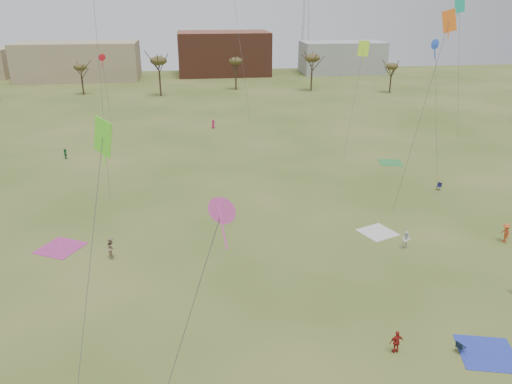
{
  "coord_description": "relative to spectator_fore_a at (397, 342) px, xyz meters",
  "views": [
    {
      "loc": [
        -5.32,
        -27.68,
        21.48
      ],
      "look_at": [
        0.0,
        12.0,
        5.5
      ],
      "focal_mm": 34.52,
      "sensor_mm": 36.0,
      "label": 1
    }
  ],
  "objects": [
    {
      "name": "blanket_plum",
      "position": [
        -24.87,
        17.63,
        -0.8
      ],
      "size": [
        4.77,
        4.77,
        0.03
      ],
      "primitive_type": "cube",
      "rotation": [
        0.0,
        0.0,
        1.07
      ],
      "color": "#AA347A",
      "rests_on": "ground"
    },
    {
      "name": "blanket_olive",
      "position": [
        14.69,
        37.35,
        -0.8
      ],
      "size": [
        3.59,
        3.59,
        0.03
      ],
      "primitive_type": "cube",
      "rotation": [
        0.0,
        0.0,
        2.93
      ],
      "color": "#2E7E39",
      "rests_on": "ground"
    },
    {
      "name": "flyer_mid_b",
      "position": [
        16.18,
        13.39,
        0.13
      ],
      "size": [
        0.74,
        1.23,
        1.87
      ],
      "primitive_type": "imported",
      "rotation": [
        0.0,
        0.0,
        4.68
      ],
      "color": "#BD4E23",
      "rests_on": "ground"
    },
    {
      "name": "flyer_far_a",
      "position": [
        -30.34,
        45.38,
        -0.09
      ],
      "size": [
        0.77,
        1.39,
        1.43
      ],
      "primitive_type": "imported",
      "rotation": [
        0.0,
        0.0,
        1.85
      ],
      "color": "#206139",
      "rests_on": "ground"
    },
    {
      "name": "radio_tower",
      "position": [
        22.92,
        128.34,
        18.4
      ],
      "size": [
        1.51,
        1.72,
        41.0
      ],
      "color": "#9EA3A8",
      "rests_on": "ground"
    },
    {
      "name": "tree_line",
      "position": [
        -9.92,
        82.46,
        6.28
      ],
      "size": [
        117.44,
        49.32,
        8.91
      ],
      "color": "#3A2B1E",
      "rests_on": "ground"
    },
    {
      "name": "ground",
      "position": [
        -7.08,
        3.34,
        -0.81
      ],
      "size": [
        260.0,
        260.0,
        0.0
      ],
      "primitive_type": "plane",
      "color": "#384F18",
      "rests_on": "ground"
    },
    {
      "name": "spectator_fore_a",
      "position": [
        0.0,
        0.0,
        0.0
      ],
      "size": [
        0.97,
        0.47,
        1.61
      ],
      "primitive_type": "imported",
      "rotation": [
        0.0,
        0.0,
        3.22
      ],
      "color": "#A4221C",
      "rests_on": "ground"
    },
    {
      "name": "building_grey",
      "position": [
        32.92,
        121.34,
        3.69
      ],
      "size": [
        24.0,
        12.0,
        9.0
      ],
      "primitive_type": "cube",
      "color": "gray",
      "rests_on": "ground"
    },
    {
      "name": "blanket_blue",
      "position": [
        5.81,
        -0.93,
        -0.8
      ],
      "size": [
        4.25,
        4.25,
        0.03
      ],
      "primitive_type": "cube",
      "rotation": [
        0.0,
        0.0,
        2.88
      ],
      "color": "#283AAF",
      "rests_on": "ground"
    },
    {
      "name": "spectator_mid_e",
      "position": [
        6.47,
        13.39,
        0.03
      ],
      "size": [
        0.99,
        0.88,
        1.68
      ],
      "primitive_type": "imported",
      "rotation": [
        0.0,
        0.0,
        5.93
      ],
      "color": "white",
      "rests_on": "ground"
    },
    {
      "name": "camp_chair_right",
      "position": [
        16.43,
        26.81,
        -0.55
      ],
      "size": [
        0.74,
        0.74,
        0.87
      ],
      "rotation": [
        0.0,
        0.0,
        5.46
      ],
      "color": "#131334",
      "rests_on": "ground"
    },
    {
      "name": "building_brick",
      "position": [
        -2.08,
        123.34,
        5.19
      ],
      "size": [
        26.0,
        16.0,
        12.0
      ],
      "primitive_type": "cube",
      "color": "brown",
      "rests_on": "ground"
    },
    {
      "name": "blanket_cream",
      "position": [
        5.12,
        16.84,
        -0.8
      ],
      "size": [
        3.99,
        3.99,
        0.03
      ],
      "primitive_type": "cube",
      "rotation": [
        0.0,
        0.0,
        1.94
      ],
      "color": "silver",
      "rests_on": "ground"
    },
    {
      "name": "camp_chair_center",
      "position": [
        4.14,
        -0.55,
        -0.55
      ],
      "size": [
        0.71,
        0.69,
        0.87
      ],
      "rotation": [
        0.0,
        0.0,
        2.02
      ],
      "color": "#121C32",
      "rests_on": "ground"
    },
    {
      "name": "building_tan",
      "position": [
        -42.08,
        118.34,
        4.19
      ],
      "size": [
        32.0,
        14.0,
        10.0
      ],
      "primitive_type": "cube",
      "color": "#937F60",
      "rests_on": "ground"
    },
    {
      "name": "spectator_fore_b",
      "position": [
        -19.89,
        15.25,
        0.12
      ],
      "size": [
        0.86,
        1.02,
        1.85
      ],
      "primitive_type": "imported",
      "rotation": [
        0.0,
        0.0,
        1.76
      ],
      "color": "#9D8264",
      "rests_on": "ground"
    },
    {
      "name": "kites_aloft",
      "position": [
        -10.76,
        31.41,
        19.62
      ],
      "size": [
        60.63,
        69.48,
        25.53
      ],
      "color": "red",
      "rests_on": "ground"
    },
    {
      "name": "flyer_far_b",
      "position": [
        -8.64,
        59.81,
        -0.06
      ],
      "size": [
        0.87,
        0.8,
        1.49
      ],
      "primitive_type": "imported",
      "rotation": [
        0.0,
        0.0,
        0.6
      ],
      "color": "#B81F53",
      "rests_on": "ground"
    }
  ]
}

